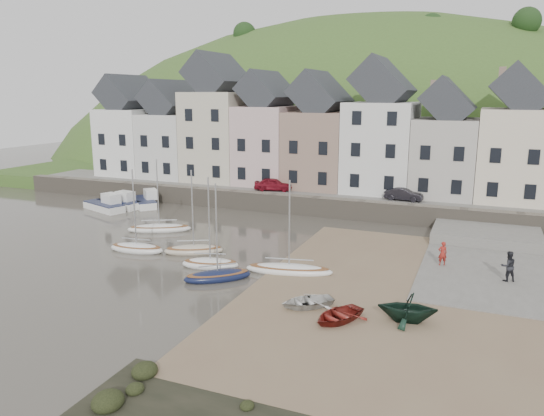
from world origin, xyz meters
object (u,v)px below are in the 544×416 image
at_px(rowboat_green, 408,307).
at_px(rowboat_red, 338,315).
at_px(sailboat_0, 159,228).
at_px(person_red, 443,253).
at_px(car_right, 404,194).
at_px(rowboat_white, 307,301).
at_px(car_left, 273,184).
at_px(person_dark, 508,266).

height_order(rowboat_green, rowboat_red, rowboat_green).
bearing_deg(sailboat_0, rowboat_red, -31.64).
bearing_deg(person_red, car_right, -92.34).
relative_size(sailboat_0, rowboat_white, 2.15).
distance_m(rowboat_green, car_left, 28.68).
xyz_separation_m(rowboat_white, rowboat_green, (5.28, 0.17, 0.47)).
height_order(rowboat_white, rowboat_red, rowboat_red).
bearing_deg(person_dark, rowboat_green, 34.18).
relative_size(rowboat_white, rowboat_green, 1.00).
xyz_separation_m(rowboat_red, person_dark, (8.10, 9.39, 0.69)).
bearing_deg(rowboat_white, person_red, 107.36).
height_order(car_left, car_right, car_left).
height_order(rowboat_white, person_dark, person_dark).
xyz_separation_m(rowboat_green, car_left, (-16.83, 23.19, 1.42)).
bearing_deg(person_red, rowboat_white, 36.73).
bearing_deg(rowboat_red, person_dark, 76.84).
bearing_deg(sailboat_0, rowboat_white, -32.03).
distance_m(rowboat_white, rowboat_green, 5.31).
xyz_separation_m(sailboat_0, rowboat_green, (21.89, -10.22, 0.57)).
bearing_deg(sailboat_0, car_right, 35.48).
bearing_deg(person_red, sailboat_0, -22.47).
xyz_separation_m(rowboat_red, car_right, (-0.45, 24.46, 1.80)).
distance_m(rowboat_white, car_left, 26.13).
distance_m(sailboat_0, rowboat_green, 24.17).
relative_size(car_left, car_right, 1.11).
bearing_deg(car_right, car_left, 92.96).
distance_m(rowboat_white, person_red, 11.67).
bearing_deg(rowboat_white, car_right, 135.57).
distance_m(sailboat_0, car_left, 14.07).
relative_size(sailboat_0, rowboat_red, 2.09).
bearing_deg(car_left, person_dark, -137.26).
height_order(rowboat_red, car_right, car_right).
bearing_deg(rowboat_white, person_dark, 88.75).
bearing_deg(rowboat_white, rowboat_green, 51.36).
distance_m(rowboat_green, person_red, 9.74).
xyz_separation_m(rowboat_white, car_left, (-11.54, 23.36, 1.89)).
xyz_separation_m(sailboat_0, car_left, (5.07, 12.97, 2.00)).
height_order(rowboat_green, car_right, car_right).
bearing_deg(rowboat_green, rowboat_white, -97.43).
bearing_deg(rowboat_red, car_right, 118.67).
height_order(person_red, person_dark, person_dark).
relative_size(rowboat_white, person_dark, 1.55).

